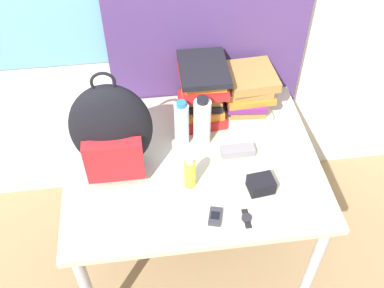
% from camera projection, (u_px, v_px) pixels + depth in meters
% --- Properties ---
extents(desk, '(1.11, 0.88, 0.70)m').
position_uv_depth(desk, '(192.00, 172.00, 2.03)').
color(desk, '#B7B299').
rests_on(desk, ground_plane).
extents(backpack, '(0.33, 0.20, 0.50)m').
position_uv_depth(backpack, '(112.00, 132.00, 1.79)').
color(backpack, black).
rests_on(backpack, desk).
extents(book_stack_left, '(0.22, 0.29, 0.28)m').
position_uv_depth(book_stack_left, '(203.00, 90.00, 2.08)').
color(book_stack_left, red).
rests_on(book_stack_left, desk).
extents(book_stack_center, '(0.25, 0.26, 0.22)m').
position_uv_depth(book_stack_center, '(247.00, 92.00, 2.11)').
color(book_stack_center, silver).
rests_on(book_stack_center, desk).
extents(water_bottle, '(0.06, 0.06, 0.24)m').
position_uv_depth(water_bottle, '(182.00, 124.00, 1.96)').
color(water_bottle, silver).
rests_on(water_bottle, desk).
extents(sports_bottle, '(0.08, 0.08, 0.26)m').
position_uv_depth(sports_bottle, '(202.00, 122.00, 1.96)').
color(sports_bottle, white).
rests_on(sports_bottle, desk).
extents(sunscreen_bottle, '(0.05, 0.05, 0.16)m').
position_uv_depth(sunscreen_bottle, '(190.00, 173.00, 1.82)').
color(sunscreen_bottle, yellow).
rests_on(sunscreen_bottle, desk).
extents(cell_phone, '(0.07, 0.09, 0.02)m').
position_uv_depth(cell_phone, '(215.00, 217.00, 1.75)').
color(cell_phone, '#2D2D33').
rests_on(cell_phone, desk).
extents(sunglasses_case, '(0.15, 0.06, 0.04)m').
position_uv_depth(sunglasses_case, '(238.00, 151.00, 1.98)').
color(sunglasses_case, gray).
rests_on(sunglasses_case, desk).
extents(camera_pouch, '(0.11, 0.09, 0.06)m').
position_uv_depth(camera_pouch, '(261.00, 184.00, 1.84)').
color(camera_pouch, black).
rests_on(camera_pouch, desk).
extents(wristwatch, '(0.04, 0.09, 0.01)m').
position_uv_depth(wristwatch, '(247.00, 218.00, 1.75)').
color(wristwatch, black).
rests_on(wristwatch, desk).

